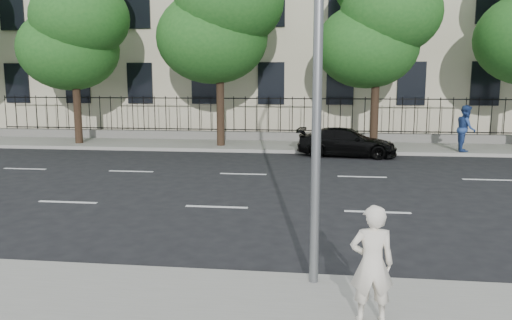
{
  "coord_description": "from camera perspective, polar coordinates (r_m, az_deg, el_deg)",
  "views": [
    {
      "loc": [
        2.53,
        -9.58,
        3.2
      ],
      "look_at": [
        0.95,
        3.0,
        1.15
      ],
      "focal_mm": 35.0,
      "sensor_mm": 36.0,
      "label": 1
    }
  ],
  "objects": [
    {
      "name": "ground",
      "position": [
        10.42,
        -7.33,
        -8.79
      ],
      "size": [
        120.0,
        120.0,
        0.0
      ],
      "primitive_type": "plane",
      "color": "black",
      "rests_on": "ground"
    },
    {
      "name": "far_sidewalk",
      "position": [
        23.92,
        1.04,
        1.68
      ],
      "size": [
        60.0,
        4.0,
        0.15
      ],
      "primitive_type": "cube",
      "color": "gray",
      "rests_on": "ground"
    },
    {
      "name": "lane_markings",
      "position": [
        14.9,
        -2.77,
        -3.2
      ],
      "size": [
        49.6,
        4.62,
        0.01
      ],
      "primitive_type": null,
      "color": "silver",
      "rests_on": "ground"
    },
    {
      "name": "iron_fence",
      "position": [
        25.54,
        1.45,
        3.45
      ],
      "size": [
        30.0,
        0.5,
        2.2
      ],
      "color": "slate",
      "rests_on": "far_sidewalk"
    },
    {
      "name": "tree_b",
      "position": [
        25.8,
        -19.99,
        14.53
      ],
      "size": [
        5.53,
        5.12,
        8.97
      ],
      "color": "#382619",
      "rests_on": "far_sidewalk"
    },
    {
      "name": "tree_c",
      "position": [
        23.6,
        -4.05,
        16.98
      ],
      "size": [
        5.89,
        5.5,
        9.8
      ],
      "color": "#382619",
      "rests_on": "far_sidewalk"
    },
    {
      "name": "tree_d",
      "position": [
        23.23,
        13.83,
        15.45
      ],
      "size": [
        5.34,
        4.94,
        8.84
      ],
      "color": "#382619",
      "rests_on": "far_sidewalk"
    },
    {
      "name": "black_sedan",
      "position": [
        21.28,
        10.32,
        2.01
      ],
      "size": [
        4.26,
        2.05,
        1.2
      ],
      "primitive_type": "imported",
      "rotation": [
        0.0,
        0.0,
        1.48
      ],
      "color": "black",
      "rests_on": "ground"
    },
    {
      "name": "woman_near",
      "position": [
        6.55,
        13.1,
        -11.5
      ],
      "size": [
        0.58,
        0.41,
        1.53
      ],
      "primitive_type": "imported",
      "rotation": [
        0.0,
        0.0,
        3.22
      ],
      "color": "silver",
      "rests_on": "near_sidewalk"
    },
    {
      "name": "pedestrian_far",
      "position": [
        23.12,
        22.85,
        3.35
      ],
      "size": [
        0.9,
        1.07,
        1.98
      ],
      "primitive_type": "imported",
      "rotation": [
        0.0,
        0.0,
        1.4
      ],
      "color": "navy",
      "rests_on": "far_sidewalk"
    }
  ]
}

